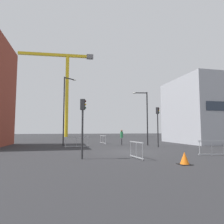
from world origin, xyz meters
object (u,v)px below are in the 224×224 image
Objects in this scene: construction_crane at (65,80)px; pedestrian_walking at (122,136)px; streetlamp_tall at (65,105)px; traffic_cone_striped at (185,159)px; traffic_light_verge at (158,120)px; traffic_light_median at (83,118)px; streetlamp_short at (145,113)px.

construction_crane is 12.06× the size of pedestrian_walking.
construction_crane is 34.06m from pedestrian_walking.
streetlamp_tall is at bearing -179.10° from pedestrian_walking.
streetlamp_tall is 12.14× the size of traffic_cone_striped.
traffic_light_verge is at bearing -72.91° from construction_crane.
traffic_light_median is 12.34m from pedestrian_walking.
pedestrian_walking is at bearing 0.90° from streetlamp_tall.
streetlamp_tall is (0.56, -30.22, -10.53)m from construction_crane.
traffic_light_verge is at bearing -20.36° from streetlamp_tall.
streetlamp_short reaches higher than pedestrian_walking.
construction_crane reaches higher than traffic_light_verge.
traffic_light_median is at bearing -117.08° from pedestrian_walking.
streetlamp_tall reaches higher than traffic_light_verge.
construction_crane is 33.84× the size of traffic_cone_striped.
streetlamp_tall is 9.53m from streetlamp_short.
construction_crane is at bearing 103.76° from pedestrian_walking.
construction_crane is 5.87× the size of traffic_light_median.
streetlamp_short is 1.50× the size of traffic_light_verge.
streetlamp_tall is at bearing -88.93° from construction_crane.
construction_crane is at bearing 107.61° from streetlamp_short.
construction_crane is 2.79× the size of streetlamp_tall.
traffic_light_median is at bearing -83.46° from streetlamp_tall.
streetlamp_tall is at bearing 96.54° from traffic_light_median.
pedestrian_walking is at bearing 128.91° from traffic_light_verge.
streetlamp_tall is 1.88× the size of traffic_light_verge.
construction_crane is 3.50× the size of streetlamp_short.
pedestrian_walking is (-2.60, 1.32, -2.74)m from streetlamp_short.
construction_crane reaches higher than traffic_cone_striped.
traffic_light_median is at bearing 148.18° from traffic_cone_striped.
streetlamp_short is 9.66× the size of traffic_cone_striped.
pedestrian_walking is at bearing 153.03° from streetlamp_short.
streetlamp_short is 12.66m from traffic_light_median.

